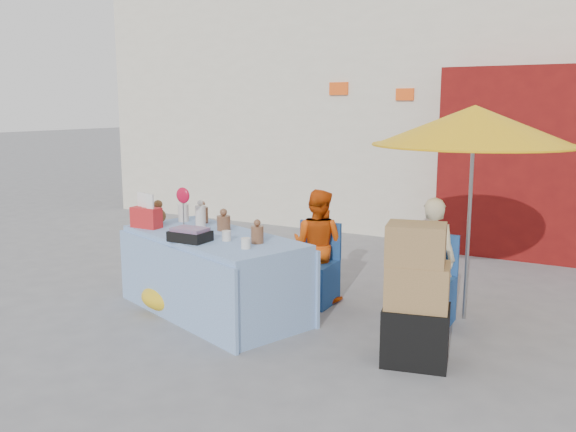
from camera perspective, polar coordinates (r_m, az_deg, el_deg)
The scene contains 10 objects.
ground at distance 5.85m, azimuth -3.10°, elevation -10.61°, with size 80.00×80.00×0.00m, color slate.
backdrop at distance 12.41m, azimuth 18.37°, elevation 14.50°, with size 14.00×8.00×7.80m.
market_table at distance 6.25m, azimuth -7.08°, elevation -5.27°, with size 2.32×1.65×1.27m.
chair_left at distance 6.54m, azimuth 2.25°, elevation -5.95°, with size 0.49×0.48×0.85m.
chair_right at distance 6.10m, azimuth 12.87°, elevation -7.40°, with size 0.49×0.48×0.85m.
vendor_orange at distance 6.57m, azimuth 2.80°, elevation -2.73°, with size 0.59×0.46×1.21m, color #D6490B.
vendor_beige at distance 6.13m, azimuth 13.35°, elevation -3.90°, with size 0.44×0.29×1.22m, color beige.
umbrella at distance 6.03m, azimuth 17.03°, elevation 8.02°, with size 1.90×1.90×2.09m.
box_stack at distance 5.07m, azimuth 11.91°, elevation -7.69°, with size 0.61×0.53×1.16m.
tarp_bundle at distance 6.43m, azimuth -10.91°, elevation -7.42°, with size 0.65×0.52×0.29m, color yellow.
Camera 1 is at (2.92, -4.62, 2.09)m, focal length 38.00 mm.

